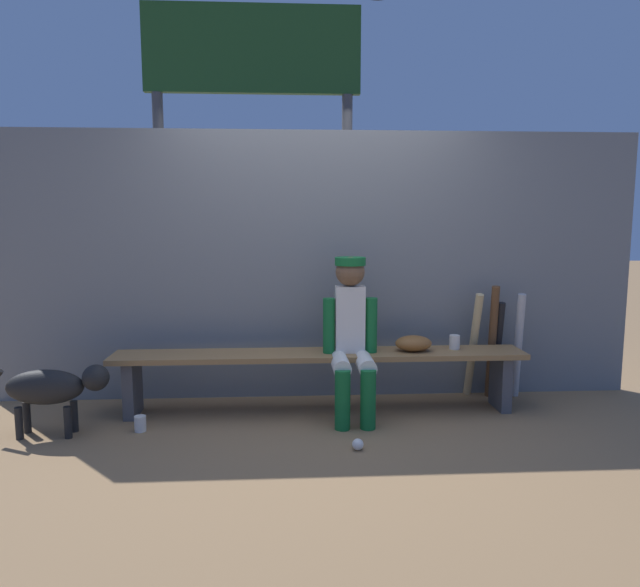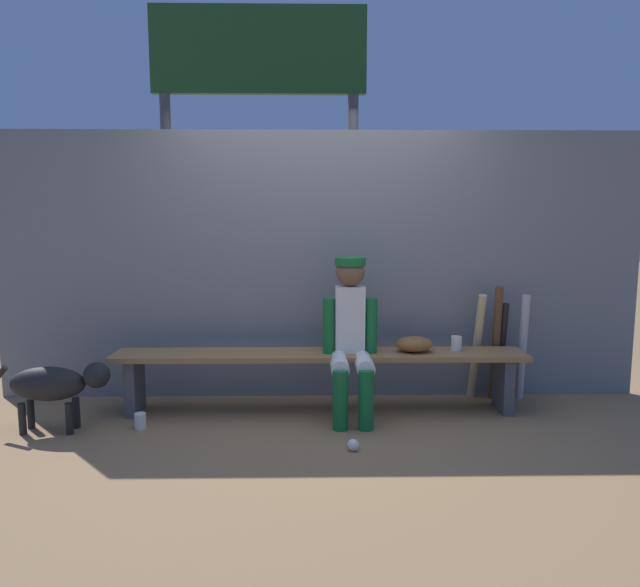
# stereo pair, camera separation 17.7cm
# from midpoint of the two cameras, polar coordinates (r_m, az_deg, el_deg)

# --- Properties ---
(ground_plane) EXTENTS (30.00, 30.00, 0.00)m
(ground_plane) POSITION_cam_midpoint_polar(r_m,az_deg,el_deg) (4.51, -1.15, -11.61)
(ground_plane) COLOR olive
(chainlink_fence) EXTENTS (5.26, 0.03, 2.17)m
(chainlink_fence) POSITION_cam_midpoint_polar(r_m,az_deg,el_deg) (4.69, -1.38, 2.70)
(chainlink_fence) COLOR slate
(chainlink_fence) RESTS_ON ground_plane
(dugout_bench) EXTENTS (3.12, 0.36, 0.47)m
(dugout_bench) POSITION_cam_midpoint_polar(r_m,az_deg,el_deg) (4.40, -1.16, -7.00)
(dugout_bench) COLOR olive
(dugout_bench) RESTS_ON ground_plane
(player_seated) EXTENTS (0.41, 0.55, 1.19)m
(player_seated) POSITION_cam_midpoint_polar(r_m,az_deg,el_deg) (4.25, 1.95, -3.75)
(player_seated) COLOR silver
(player_seated) RESTS_ON ground_plane
(baseball_glove) EXTENTS (0.28, 0.20, 0.12)m
(baseball_glove) POSITION_cam_midpoint_polar(r_m,az_deg,el_deg) (4.45, 8.13, -4.92)
(baseball_glove) COLOR brown
(baseball_glove) RESTS_ON dugout_bench
(bat_wood_natural) EXTENTS (0.08, 0.27, 0.88)m
(bat_wood_natural) POSITION_cam_midpoint_polar(r_m,az_deg,el_deg) (4.86, 13.95, -5.02)
(bat_wood_natural) COLOR tan
(bat_wood_natural) RESTS_ON ground_plane
(bat_wood_dark) EXTENTS (0.09, 0.19, 0.94)m
(bat_wood_dark) POSITION_cam_midpoint_polar(r_m,az_deg,el_deg) (4.88, 15.71, -4.68)
(bat_wood_dark) COLOR brown
(bat_wood_dark) RESTS_ON ground_plane
(bat_aluminum_black) EXTENTS (0.07, 0.18, 0.81)m
(bat_aluminum_black) POSITION_cam_midpoint_polar(r_m,az_deg,el_deg) (4.93, 16.18, -5.37)
(bat_aluminum_black) COLOR black
(bat_aluminum_black) RESTS_ON ground_plane
(bat_aluminum_silver) EXTENTS (0.09, 0.19, 0.88)m
(bat_aluminum_silver) POSITION_cam_midpoint_polar(r_m,az_deg,el_deg) (4.96, 18.09, -4.96)
(bat_aluminum_silver) COLOR #B7B7BC
(bat_aluminum_silver) RESTS_ON ground_plane
(baseball) EXTENTS (0.07, 0.07, 0.07)m
(baseball) POSITION_cam_midpoint_polar(r_m,az_deg,el_deg) (3.81, 2.41, -14.73)
(baseball) COLOR white
(baseball) RESTS_ON ground_plane
(cup_on_ground) EXTENTS (0.08, 0.08, 0.11)m
(cup_on_ground) POSITION_cam_midpoint_polar(r_m,az_deg,el_deg) (4.32, -18.55, -12.14)
(cup_on_ground) COLOR silver
(cup_on_ground) RESTS_ON ground_plane
(cup_on_bench) EXTENTS (0.08, 0.08, 0.11)m
(cup_on_bench) POSITION_cam_midpoint_polar(r_m,az_deg,el_deg) (4.57, 12.13, -4.73)
(cup_on_bench) COLOR silver
(cup_on_bench) RESTS_ON dugout_bench
(scoreboard) EXTENTS (2.28, 0.27, 3.66)m
(scoreboard) POSITION_cam_midpoint_polar(r_m,az_deg,el_deg) (5.70, -6.92, 18.64)
(scoreboard) COLOR #3F3F42
(scoreboard) RESTS_ON ground_plane
(dog) EXTENTS (0.84, 0.20, 0.49)m
(dog) POSITION_cam_midpoint_polar(r_m,az_deg,el_deg) (4.38, -25.98, -8.39)
(dog) COLOR black
(dog) RESTS_ON ground_plane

